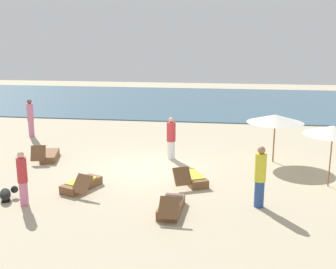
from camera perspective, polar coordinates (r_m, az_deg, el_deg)
The scene contains 13 objects.
ground_plane at distance 16.24m, azimuth -2.98°, elevation -4.68°, with size 60.00×60.00×0.00m, color #BCAD8E.
ocean_water at distance 32.68m, azimuth 2.69°, elevation 4.57°, with size 48.00×16.00×0.06m, color #3D6075.
umbrella_0 at distance 14.90m, azimuth 21.58°, elevation 0.54°, with size 1.94×1.94×2.12m.
umbrella_1 at distance 17.22m, azimuth 14.42°, elevation 2.10°, with size 2.25×2.25×1.95m.
lounger_0 at distance 14.67m, azimuth 3.27°, elevation -5.97°, with size 1.26×1.77×0.70m.
lounger_1 at distance 18.04m, azimuth -15.96°, elevation -2.78°, with size 0.98×1.74×0.73m.
lounger_2 at distance 14.34m, azimuth -11.71°, elevation -6.70°, with size 1.17×1.78×0.69m.
lounger_4 at distance 12.32m, azimuth 0.41°, elevation -9.83°, with size 0.68×1.73×0.68m.
person_0 at distance 12.73m, azimuth 12.44°, elevation -5.60°, with size 0.39×0.39×1.88m.
person_1 at distance 13.32m, azimuth -19.22°, elevation -5.63°, with size 0.32×0.32×1.69m.
person_4 at distance 22.21m, azimuth -18.24°, elevation 2.20°, with size 0.47×0.47×1.92m.
person_5 at distance 17.27m, azimuth 0.43°, elevation -0.51°, with size 0.52×0.52×1.76m.
dog at distance 14.13m, azimuth -21.17°, elevation -7.58°, with size 0.65×0.80×0.38m.
Camera 1 is at (2.99, -15.15, 5.03)m, focal length 44.71 mm.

